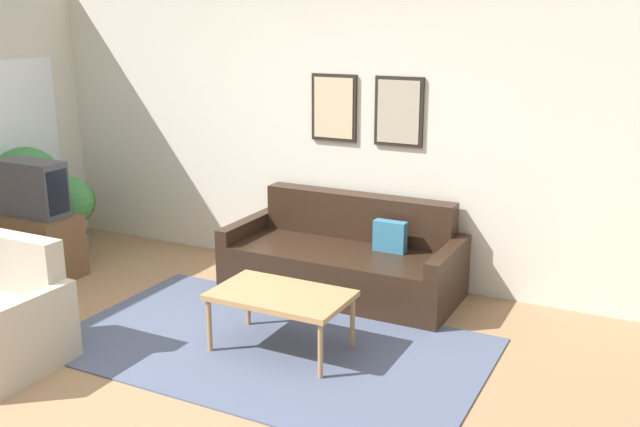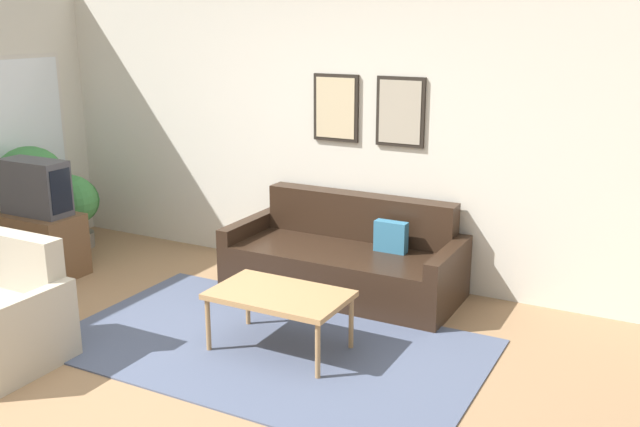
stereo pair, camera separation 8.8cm
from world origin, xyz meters
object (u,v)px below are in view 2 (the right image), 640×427
couch (346,260)px  coffee_table (279,298)px  tv (35,187)px  potted_plant_tall (31,184)px

couch → coffee_table: (0.10, -1.28, 0.13)m
couch → tv: bearing=-160.8°
tv → coffee_table: bearing=-6.8°
couch → tv: (-2.70, -0.94, 0.56)m
couch → coffee_table: 1.29m
couch → tv: 2.91m
potted_plant_tall → coffee_table: bearing=-11.3°
tv → potted_plant_tall: bearing=144.3°
coffee_table → potted_plant_tall: 3.32m
potted_plant_tall → couch: bearing=11.3°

